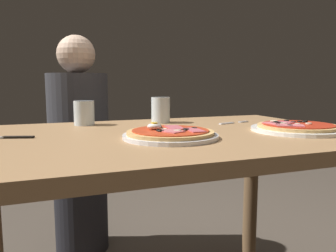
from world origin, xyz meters
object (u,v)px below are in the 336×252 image
Objects in this scene: pizza_across_left at (297,128)px; diner_person at (79,151)px; pizza_foreground at (170,134)px; water_glass_far at (84,114)px; knife at (5,137)px; water_glass_near at (161,112)px; fork at (232,123)px; dining_table at (167,166)px.

pizza_across_left is 0.27× the size of diner_person.
pizza_foreground is 3.00× the size of water_glass_far.
pizza_across_left is 1.64× the size of knife.
water_glass_near is 0.68× the size of fork.
water_glass_near is 0.09× the size of diner_person.
pizza_foreground is 0.39m from water_glass_near.
fork is at bearing 110.05° from pizza_across_left.
pizza_across_left is at bearing -15.24° from dining_table.
dining_table is 0.85m from diner_person.
pizza_foreground is 0.96m from diner_person.
pizza_foreground is 0.91× the size of pizza_across_left.
diner_person is at bearing 104.24° from dining_table.
knife is (-0.93, 0.19, -0.01)m from pizza_across_left.
pizza_across_left is (0.43, -0.12, 0.13)m from dining_table.
knife is at bearing -159.79° from water_glass_near.
water_glass_far is at bearing 42.63° from knife.
water_glass_far is at bearing 147.40° from pizza_across_left.
knife is at bearing 159.77° from pizza_foreground.
pizza_foreground is at bearing -145.59° from fork.
water_glass_far is at bearing 127.09° from dining_table.
pizza_foreground is at bearing -105.16° from water_glass_near.
fork is 0.89m from diner_person.
pizza_foreground reaches higher than fork.
fork is (0.36, 0.25, -0.01)m from pizza_foreground.
dining_table is 0.16m from pizza_foreground.
pizza_across_left is at bearing -32.60° from water_glass_far.
water_glass_near is 1.11× the size of water_glass_far.
diner_person is at bearing 117.56° from water_glass_near.
water_glass_far is 0.50× the size of knife.
water_glass_near is at bearing 74.84° from pizza_foreground.
water_glass_far is (-0.31, 0.03, -0.00)m from water_glass_near.
fork is at bearing 34.41° from pizza_foreground.
pizza_foreground reaches higher than dining_table.
water_glass_far reaches higher than fork.
diner_person is at bearing 124.42° from pizza_across_left.
water_glass_far is 0.35m from knife.
water_glass_near is 0.30m from fork.
diner_person is (-0.18, 0.92, -0.22)m from pizza_foreground.
water_glass_far is 0.08× the size of diner_person.
diner_person is (0.03, 0.51, -0.25)m from water_glass_far.
pizza_foreground is (-0.03, -0.10, 0.13)m from dining_table.
pizza_across_left is 2.02× the size of fork.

